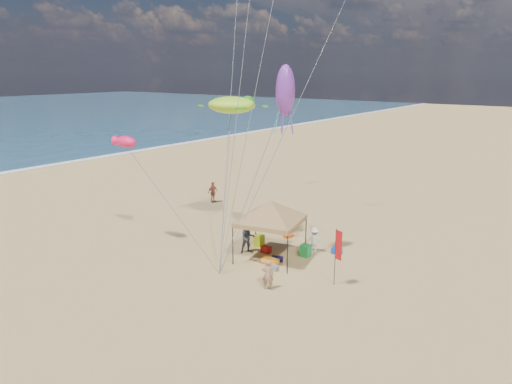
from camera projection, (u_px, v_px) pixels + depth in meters
ground at (221, 280)px, 24.18m from camera, size 280.00×280.00×0.00m
canopy_tent at (271, 203)px, 26.17m from camera, size 6.19×6.19×3.92m
feather_flag at (338, 248)px, 23.06m from camera, size 0.42×0.18×2.93m
cooler_red at (266, 250)px, 27.78m from camera, size 0.54×0.38×0.38m
cooler_blue at (337, 251)px, 27.59m from camera, size 0.54×0.38×0.38m
bag_navy at (278, 259)px, 26.43m from camera, size 0.69×0.54×0.36m
bag_orange at (288, 235)px, 30.27m from camera, size 0.54×0.69×0.36m
chair_green at (306, 251)px, 27.19m from camera, size 0.50×0.50×0.70m
chair_yellow at (259, 241)px, 28.79m from camera, size 0.50×0.50×0.70m
crate_grey at (275, 268)px, 25.30m from camera, size 0.34×0.30×0.28m
beach_cart at (270, 261)px, 26.12m from camera, size 0.90×0.50×0.24m
person_near_a at (268, 274)px, 23.00m from camera, size 0.67×0.61×1.53m
person_near_b at (248, 238)px, 27.62m from camera, size 1.08×1.12×1.82m
person_near_c at (314, 240)px, 27.65m from camera, size 1.12×0.86×1.53m
person_far_a at (213, 192)px, 38.25m from camera, size 0.52×1.03×1.69m
turtle_kite at (231, 105)px, 28.44m from camera, size 3.79×3.47×1.02m
fish_kite at (126, 142)px, 27.83m from camera, size 1.56×0.78×0.69m
squid_kite at (285, 90)px, 24.71m from camera, size 1.20×1.20×2.64m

